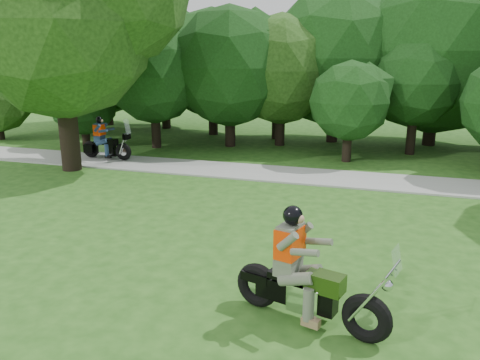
# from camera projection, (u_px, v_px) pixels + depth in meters

# --- Properties ---
(ground) EXTENTS (100.00, 100.00, 0.00)m
(ground) POSITION_uv_depth(u_px,v_px,m) (355.00, 299.00, 7.95)
(ground) COLOR #265618
(ground) RESTS_ON ground
(walkway) EXTENTS (60.00, 2.20, 0.06)m
(walkway) POSITION_uv_depth(u_px,v_px,m) (373.00, 181.00, 15.31)
(walkway) COLOR #9A9A95
(walkway) RESTS_ON ground
(tree_line) EXTENTS (39.98, 11.77, 7.85)m
(tree_line) POSITION_uv_depth(u_px,v_px,m) (408.00, 65.00, 20.31)
(tree_line) COLOR black
(tree_line) RESTS_ON ground
(big_tree_west) EXTENTS (8.64, 6.56, 9.96)m
(big_tree_west) POSITION_uv_depth(u_px,v_px,m) (62.00, 2.00, 15.84)
(big_tree_west) COLOR black
(big_tree_west) RESTS_ON ground
(chopper_motorcycle) EXTENTS (2.54, 1.12, 1.84)m
(chopper_motorcycle) POSITION_uv_depth(u_px,v_px,m) (302.00, 280.00, 7.14)
(chopper_motorcycle) COLOR black
(chopper_motorcycle) RESTS_ON ground
(touring_motorcycle) EXTENTS (2.19, 0.64, 1.67)m
(touring_motorcycle) POSITION_uv_depth(u_px,v_px,m) (104.00, 144.00, 18.36)
(touring_motorcycle) COLOR black
(touring_motorcycle) RESTS_ON walkway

